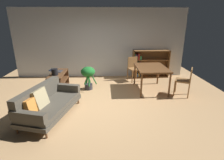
{
  "coord_description": "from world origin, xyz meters",
  "views": [
    {
      "loc": [
        0.18,
        -4.41,
        2.23
      ],
      "look_at": [
        0.38,
        0.26,
        0.63
      ],
      "focal_mm": 28.07,
      "sensor_mm": 36.0,
      "label": 1
    }
  ],
  "objects_px": {
    "desk_speaker": "(55,72)",
    "potted_floor_plant": "(88,74)",
    "fabric_couch": "(47,103)",
    "dining_chair_far": "(186,80)",
    "dining_chair_near": "(134,67)",
    "dining_table": "(151,69)",
    "open_laptop": "(57,71)",
    "media_console": "(59,81)",
    "bookshelf": "(148,64)"
  },
  "relations": [
    {
      "from": "desk_speaker",
      "to": "potted_floor_plant",
      "type": "distance_m",
      "value": 1.06
    },
    {
      "from": "fabric_couch",
      "to": "dining_table",
      "type": "relative_size",
      "value": 1.46
    },
    {
      "from": "fabric_couch",
      "to": "desk_speaker",
      "type": "relative_size",
      "value": 9.21
    },
    {
      "from": "dining_table",
      "to": "dining_chair_far",
      "type": "distance_m",
      "value": 1.09
    },
    {
      "from": "fabric_couch",
      "to": "potted_floor_plant",
      "type": "height_order",
      "value": "potted_floor_plant"
    },
    {
      "from": "media_console",
      "to": "desk_speaker",
      "type": "xyz_separation_m",
      "value": [
        -0.03,
        -0.23,
        0.39
      ]
    },
    {
      "from": "dining_chair_near",
      "to": "dining_chair_far",
      "type": "distance_m",
      "value": 2.03
    },
    {
      "from": "media_console",
      "to": "bookshelf",
      "type": "xyz_separation_m",
      "value": [
        3.32,
        1.3,
        0.25
      ]
    },
    {
      "from": "dining_table",
      "to": "dining_chair_far",
      "type": "relative_size",
      "value": 1.45
    },
    {
      "from": "fabric_couch",
      "to": "open_laptop",
      "type": "xyz_separation_m",
      "value": [
        -0.24,
        1.96,
        0.24
      ]
    },
    {
      "from": "open_laptop",
      "to": "potted_floor_plant",
      "type": "distance_m",
      "value": 1.1
    },
    {
      "from": "fabric_couch",
      "to": "dining_chair_far",
      "type": "distance_m",
      "value": 4.0
    },
    {
      "from": "potted_floor_plant",
      "to": "desk_speaker",
      "type": "bearing_deg",
      "value": -168.76
    },
    {
      "from": "open_laptop",
      "to": "desk_speaker",
      "type": "xyz_separation_m",
      "value": [
        0.05,
        -0.41,
        0.08
      ]
    },
    {
      "from": "media_console",
      "to": "desk_speaker",
      "type": "bearing_deg",
      "value": -97.11
    },
    {
      "from": "dining_chair_far",
      "to": "open_laptop",
      "type": "bearing_deg",
      "value": 168.13
    },
    {
      "from": "media_console",
      "to": "dining_chair_near",
      "type": "relative_size",
      "value": 1.32
    },
    {
      "from": "media_console",
      "to": "open_laptop",
      "type": "xyz_separation_m",
      "value": [
        -0.08,
        0.17,
        0.31
      ]
    },
    {
      "from": "dining_chair_far",
      "to": "dining_table",
      "type": "bearing_deg",
      "value": 151.74
    },
    {
      "from": "desk_speaker",
      "to": "dining_chair_far",
      "type": "height_order",
      "value": "dining_chair_far"
    },
    {
      "from": "fabric_couch",
      "to": "potted_floor_plant",
      "type": "bearing_deg",
      "value": 64.54
    },
    {
      "from": "dining_chair_near",
      "to": "dining_chair_far",
      "type": "height_order",
      "value": "dining_chair_near"
    },
    {
      "from": "desk_speaker",
      "to": "dining_chair_far",
      "type": "distance_m",
      "value": 4.07
    },
    {
      "from": "potted_floor_plant",
      "to": "bookshelf",
      "type": "height_order",
      "value": "bookshelf"
    },
    {
      "from": "bookshelf",
      "to": "potted_floor_plant",
      "type": "bearing_deg",
      "value": -150.23
    },
    {
      "from": "dining_table",
      "to": "bookshelf",
      "type": "height_order",
      "value": "bookshelf"
    },
    {
      "from": "open_laptop",
      "to": "media_console",
      "type": "bearing_deg",
      "value": -65.13
    },
    {
      "from": "fabric_couch",
      "to": "open_laptop",
      "type": "bearing_deg",
      "value": 97.12
    },
    {
      "from": "desk_speaker",
      "to": "dining_chair_near",
      "type": "height_order",
      "value": "dining_chair_near"
    },
    {
      "from": "fabric_couch",
      "to": "desk_speaker",
      "type": "distance_m",
      "value": 1.59
    },
    {
      "from": "dining_table",
      "to": "desk_speaker",
      "type": "bearing_deg",
      "value": -179.03
    },
    {
      "from": "bookshelf",
      "to": "dining_chair_near",
      "type": "bearing_deg",
      "value": -145.0
    },
    {
      "from": "fabric_couch",
      "to": "desk_speaker",
      "type": "xyz_separation_m",
      "value": [
        -0.19,
        1.55,
        0.32
      ]
    },
    {
      "from": "dining_chair_near",
      "to": "bookshelf",
      "type": "bearing_deg",
      "value": 35.0
    },
    {
      "from": "fabric_couch",
      "to": "dining_chair_far",
      "type": "height_order",
      "value": "dining_chair_far"
    },
    {
      "from": "dining_table",
      "to": "bookshelf",
      "type": "bearing_deg",
      "value": 80.41
    },
    {
      "from": "fabric_couch",
      "to": "potted_floor_plant",
      "type": "distance_m",
      "value": 1.95
    },
    {
      "from": "dining_table",
      "to": "media_console",
      "type": "bearing_deg",
      "value": 176.64
    },
    {
      "from": "potted_floor_plant",
      "to": "dining_chair_near",
      "type": "height_order",
      "value": "dining_chair_near"
    },
    {
      "from": "potted_floor_plant",
      "to": "dining_table",
      "type": "xyz_separation_m",
      "value": [
        2.07,
        -0.15,
        0.19
      ]
    },
    {
      "from": "fabric_couch",
      "to": "open_laptop",
      "type": "relative_size",
      "value": 4.35
    },
    {
      "from": "open_laptop",
      "to": "fabric_couch",
      "type": "bearing_deg",
      "value": -82.88
    },
    {
      "from": "open_laptop",
      "to": "dining_chair_near",
      "type": "relative_size",
      "value": 0.48
    },
    {
      "from": "desk_speaker",
      "to": "potted_floor_plant",
      "type": "relative_size",
      "value": 0.26
    },
    {
      "from": "media_console",
      "to": "potted_floor_plant",
      "type": "height_order",
      "value": "potted_floor_plant"
    },
    {
      "from": "potted_floor_plant",
      "to": "dining_chair_near",
      "type": "bearing_deg",
      "value": 27.59
    },
    {
      "from": "dining_table",
      "to": "dining_chair_far",
      "type": "bearing_deg",
      "value": -28.26
    },
    {
      "from": "dining_chair_far",
      "to": "dining_chair_near",
      "type": "bearing_deg",
      "value": 131.09
    },
    {
      "from": "desk_speaker",
      "to": "potted_floor_plant",
      "type": "height_order",
      "value": "desk_speaker"
    },
    {
      "from": "fabric_couch",
      "to": "media_console",
      "type": "distance_m",
      "value": 1.79
    }
  ]
}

